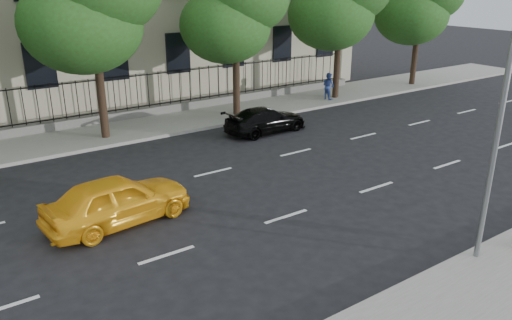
# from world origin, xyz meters

# --- Properties ---
(ground) EXTENTS (120.00, 120.00, 0.00)m
(ground) POSITION_xyz_m (0.00, 0.00, 0.00)
(ground) COLOR black
(ground) RESTS_ON ground
(far_sidewalk) EXTENTS (60.00, 4.00, 0.15)m
(far_sidewalk) POSITION_xyz_m (0.00, 14.00, 0.07)
(far_sidewalk) COLOR gray
(far_sidewalk) RESTS_ON ground
(lane_markings) EXTENTS (49.60, 4.62, 0.01)m
(lane_markings) POSITION_xyz_m (0.00, 4.75, 0.01)
(lane_markings) COLOR silver
(lane_markings) RESTS_ON ground
(iron_fence) EXTENTS (30.00, 0.50, 2.20)m
(iron_fence) POSITION_xyz_m (0.00, 15.70, 0.65)
(iron_fence) COLOR slate
(iron_fence) RESTS_ON far_sidewalk
(street_light) EXTENTS (0.25, 3.32, 8.05)m
(street_light) POSITION_xyz_m (2.50, -1.77, 5.15)
(street_light) COLOR slate
(street_light) RESTS_ON near_sidewalk
(tree_d) EXTENTS (5.34, 4.94, 8.84)m
(tree_d) POSITION_xyz_m (5.04, 13.36, 5.84)
(tree_d) COLOR #382619
(tree_d) RESTS_ON far_sidewalk
(yellow_taxi) EXTENTS (4.53, 2.24, 1.48)m
(yellow_taxi) POSITION_xyz_m (-4.36, 5.02, 0.74)
(yellow_taxi) COLOR yellow
(yellow_taxi) RESTS_ON ground
(black_sedan) EXTENTS (4.18, 1.79, 1.20)m
(black_sedan) POSITION_xyz_m (4.65, 10.09, 0.60)
(black_sedan) COLOR black
(black_sedan) RESTS_ON ground
(pedestrian_far) EXTENTS (0.63, 0.78, 1.56)m
(pedestrian_far) POSITION_xyz_m (11.27, 13.05, 0.93)
(pedestrian_far) COLOR navy
(pedestrian_far) RESTS_ON far_sidewalk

